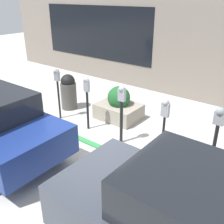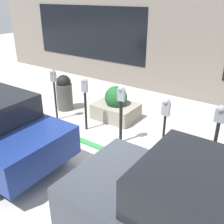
# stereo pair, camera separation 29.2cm
# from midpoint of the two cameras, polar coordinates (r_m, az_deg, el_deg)

# --- Properties ---
(ground_plane) EXTENTS (40.00, 40.00, 0.00)m
(ground_plane) POSITION_cam_midpoint_polar(r_m,az_deg,el_deg) (6.52, 0.50, -8.15)
(ground_plane) COLOR beige
(curb_strip) EXTENTS (19.00, 0.16, 0.04)m
(curb_strip) POSITION_cam_midpoint_polar(r_m,az_deg,el_deg) (6.45, 0.07, -8.30)
(curb_strip) COLOR #338C47
(curb_strip) RESTS_ON ground_plane
(building_facade) EXTENTS (19.00, 0.17, 3.62)m
(building_facade) POSITION_cam_midpoint_polar(r_m,az_deg,el_deg) (9.59, 17.55, 13.15)
(building_facade) COLOR slate
(building_facade) RESTS_ON ground_plane
(parking_meter_nearest) EXTENTS (0.20, 0.17, 1.57)m
(parking_meter_nearest) POSITION_cam_midpoint_polar(r_m,az_deg,el_deg) (5.53, 23.32, -3.61)
(parking_meter_nearest) COLOR black
(parking_meter_nearest) RESTS_ON ground_plane
(parking_meter_second) EXTENTS (0.17, 0.15, 1.47)m
(parking_meter_second) POSITION_cam_midpoint_polar(r_m,az_deg,el_deg) (5.80, 12.82, -1.01)
(parking_meter_second) COLOR black
(parking_meter_second) RESTS_ON ground_plane
(parking_meter_middle) EXTENTS (0.19, 0.16, 1.53)m
(parking_meter_middle) POSITION_cam_midpoint_polar(r_m,az_deg,el_deg) (6.36, 3.41, 1.29)
(parking_meter_middle) COLOR black
(parking_meter_middle) RESTS_ON ground_plane
(parking_meter_fourth) EXTENTS (0.15, 0.13, 1.50)m
(parking_meter_fourth) POSITION_cam_midpoint_polar(r_m,az_deg,el_deg) (7.07, -4.27, 3.60)
(parking_meter_fourth) COLOR black
(parking_meter_fourth) RESTS_ON ground_plane
(parking_meter_farthest) EXTENTS (0.17, 0.15, 1.56)m
(parking_meter_farthest) POSITION_cam_midpoint_polar(r_m,az_deg,el_deg) (7.80, -10.73, 6.20)
(parking_meter_farthest) COLOR black
(parking_meter_farthest) RESTS_ON ground_plane
(planter_box) EXTENTS (1.27, 0.97, 1.02)m
(planter_box) POSITION_cam_midpoint_polar(r_m,az_deg,el_deg) (7.91, 2.53, 1.18)
(planter_box) COLOR gray
(planter_box) RESTS_ON ground_plane
(trash_bin) EXTENTS (0.51, 0.51, 1.16)m
(trash_bin) POSITION_cam_midpoint_polar(r_m,az_deg,el_deg) (8.67, -8.49, 4.41)
(trash_bin) COLOR #514C47
(trash_bin) RESTS_ON ground_plane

